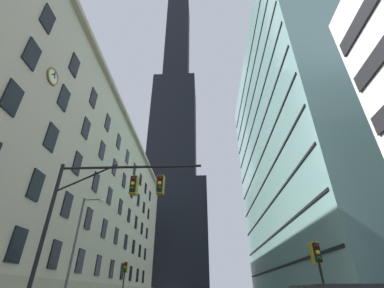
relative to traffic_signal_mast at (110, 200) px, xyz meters
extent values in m
cube|color=#B2A88E|center=(-14.26, 22.25, 7.92)|extent=(13.44, 63.67, 26.90)
cube|color=#9E937A|center=(-7.29, 22.25, 20.67)|extent=(0.70, 63.67, 0.60)
cube|color=black|center=(-7.49, 4.42, -1.53)|extent=(0.14, 1.40, 2.20)
cube|color=black|center=(-7.49, 9.42, -1.53)|extent=(0.14, 1.40, 2.20)
cube|color=black|center=(-7.49, 14.42, -1.53)|extent=(0.14, 1.40, 2.20)
cube|color=black|center=(-7.49, 19.42, -1.53)|extent=(0.14, 1.40, 2.20)
cube|color=black|center=(-7.49, 24.42, -1.53)|extent=(0.14, 1.40, 2.20)
cube|color=black|center=(-7.49, 29.42, -1.53)|extent=(0.14, 1.40, 2.20)
cube|color=black|center=(-7.49, 34.42, -1.53)|extent=(0.14, 1.40, 2.20)
cube|color=black|center=(-7.49, 39.42, -1.53)|extent=(0.14, 1.40, 2.20)
cube|color=black|center=(-7.49, 44.42, -1.53)|extent=(0.14, 1.40, 2.20)
cube|color=black|center=(-7.49, 4.42, 2.67)|extent=(0.14, 1.40, 2.20)
cube|color=black|center=(-7.49, 9.42, 2.67)|extent=(0.14, 1.40, 2.20)
cube|color=black|center=(-7.49, 14.42, 2.67)|extent=(0.14, 1.40, 2.20)
cube|color=black|center=(-7.49, 19.42, 2.67)|extent=(0.14, 1.40, 2.20)
cube|color=black|center=(-7.49, 24.42, 2.67)|extent=(0.14, 1.40, 2.20)
cube|color=black|center=(-7.49, 29.42, 2.67)|extent=(0.14, 1.40, 2.20)
cube|color=black|center=(-7.49, 34.42, 2.67)|extent=(0.14, 1.40, 2.20)
cube|color=black|center=(-7.49, 39.42, 2.67)|extent=(0.14, 1.40, 2.20)
cube|color=black|center=(-7.49, 44.42, 2.67)|extent=(0.14, 1.40, 2.20)
cube|color=black|center=(-7.49, -0.58, 6.87)|extent=(0.14, 1.40, 2.20)
cube|color=black|center=(-7.49, 4.42, 6.87)|extent=(0.14, 1.40, 2.20)
cube|color=black|center=(-7.49, 9.42, 6.87)|extent=(0.14, 1.40, 2.20)
cube|color=black|center=(-7.49, 14.42, 6.87)|extent=(0.14, 1.40, 2.20)
cube|color=black|center=(-7.49, 19.42, 6.87)|extent=(0.14, 1.40, 2.20)
cube|color=black|center=(-7.49, 24.42, 6.87)|extent=(0.14, 1.40, 2.20)
cube|color=black|center=(-7.49, 29.42, 6.87)|extent=(0.14, 1.40, 2.20)
cube|color=black|center=(-7.49, 34.42, 6.87)|extent=(0.14, 1.40, 2.20)
cube|color=black|center=(-7.49, 39.42, 6.87)|extent=(0.14, 1.40, 2.20)
cube|color=black|center=(-7.49, 44.42, 6.87)|extent=(0.14, 1.40, 2.20)
cube|color=black|center=(-7.49, -0.58, 11.07)|extent=(0.14, 1.40, 2.20)
cube|color=black|center=(-7.49, 4.42, 11.07)|extent=(0.14, 1.40, 2.20)
cube|color=black|center=(-7.49, 9.42, 11.07)|extent=(0.14, 1.40, 2.20)
cube|color=black|center=(-7.49, 14.42, 11.07)|extent=(0.14, 1.40, 2.20)
cube|color=black|center=(-7.49, 19.42, 11.07)|extent=(0.14, 1.40, 2.20)
cube|color=black|center=(-7.49, 24.42, 11.07)|extent=(0.14, 1.40, 2.20)
cube|color=black|center=(-7.49, 29.42, 11.07)|extent=(0.14, 1.40, 2.20)
cube|color=black|center=(-7.49, 34.42, 11.07)|extent=(0.14, 1.40, 2.20)
cube|color=black|center=(-7.49, 39.42, 11.07)|extent=(0.14, 1.40, 2.20)
cube|color=black|center=(-7.49, 44.42, 11.07)|extent=(0.14, 1.40, 2.20)
cube|color=black|center=(-7.49, -0.58, 15.27)|extent=(0.14, 1.40, 2.20)
cube|color=black|center=(-7.49, 4.42, 15.27)|extent=(0.14, 1.40, 2.20)
cube|color=black|center=(-7.49, 9.42, 15.27)|extent=(0.14, 1.40, 2.20)
cube|color=black|center=(-7.49, 14.42, 15.27)|extent=(0.14, 1.40, 2.20)
cube|color=black|center=(-7.49, 19.42, 15.27)|extent=(0.14, 1.40, 2.20)
cube|color=black|center=(-7.49, 24.42, 15.27)|extent=(0.14, 1.40, 2.20)
cube|color=black|center=(-7.49, 29.42, 15.27)|extent=(0.14, 1.40, 2.20)
cube|color=black|center=(-7.49, 34.42, 15.27)|extent=(0.14, 1.40, 2.20)
cube|color=black|center=(-7.49, 39.42, 15.27)|extent=(0.14, 1.40, 2.20)
cube|color=black|center=(-7.49, 44.42, 15.27)|extent=(0.14, 1.40, 2.20)
torus|color=olive|center=(-7.42, 2.15, 11.50)|extent=(0.14, 1.51, 1.51)
cylinder|color=silver|center=(-7.46, 2.15, 11.50)|extent=(0.05, 1.31, 1.31)
cube|color=black|center=(-7.39, 2.03, 11.63)|extent=(0.03, 0.31, 0.34)
cube|color=black|center=(-7.39, 2.26, 11.75)|extent=(0.03, 0.30, 0.55)
cube|color=black|center=(-7.10, 80.62, 12.24)|extent=(26.56, 26.56, 35.53)
cube|color=black|center=(-7.10, 80.62, 55.84)|extent=(18.59, 18.59, 51.68)
cube|color=black|center=(-7.10, 80.62, 113.97)|extent=(11.95, 11.95, 64.59)
cube|color=gray|center=(23.92, 25.60, 16.89)|extent=(18.92, 40.89, 44.83)
cube|color=black|center=(14.42, 25.60, -1.53)|extent=(0.12, 39.89, 0.24)
cube|color=black|center=(14.42, 25.60, 2.47)|extent=(0.12, 39.89, 0.24)
cube|color=black|center=(14.42, 25.60, 6.47)|extent=(0.12, 39.89, 0.24)
cube|color=black|center=(14.42, 25.60, 10.47)|extent=(0.12, 39.89, 0.24)
cube|color=black|center=(14.42, 25.60, 14.47)|extent=(0.12, 39.89, 0.24)
cube|color=black|center=(14.42, 25.60, 18.47)|extent=(0.12, 39.89, 0.24)
cube|color=black|center=(14.42, 25.60, 22.47)|extent=(0.12, 39.89, 0.24)
cube|color=black|center=(14.42, 25.60, 26.47)|extent=(0.12, 39.89, 0.24)
cube|color=black|center=(14.42, 25.60, 30.47)|extent=(0.12, 39.89, 0.24)
cube|color=black|center=(14.42, 25.60, 34.47)|extent=(0.12, 39.89, 0.24)
cylinder|color=black|center=(-3.10, -0.04, -1.61)|extent=(0.20, 0.20, 7.54)
cylinder|color=black|center=(0.91, -0.04, 1.91)|extent=(8.03, 0.14, 0.14)
cylinder|color=black|center=(-1.49, -0.04, 1.31)|extent=(3.30, 0.10, 1.66)
cylinder|color=black|center=(1.18, -0.04, 1.61)|extent=(0.04, 0.04, 0.60)
cube|color=black|center=(1.18, -0.04, 0.86)|extent=(0.30, 0.30, 0.90)
cube|color=olive|center=(1.18, 0.13, 0.86)|extent=(0.40, 0.40, 1.04)
sphere|color=#450808|center=(1.18, -0.20, 1.14)|extent=(0.20, 0.20, 0.20)
sphere|color=yellow|center=(1.18, -0.20, 0.86)|extent=(0.20, 0.20, 0.20)
sphere|color=#083D10|center=(1.18, -0.20, 0.58)|extent=(0.20, 0.20, 0.20)
cylinder|color=black|center=(2.65, -0.04, 1.61)|extent=(0.04, 0.04, 0.60)
cube|color=black|center=(2.65, -0.04, 0.86)|extent=(0.30, 0.30, 0.90)
cube|color=olive|center=(2.65, 0.13, 0.86)|extent=(0.40, 0.40, 1.04)
sphere|color=#450808|center=(2.65, -0.20, 1.14)|extent=(0.20, 0.20, 0.20)
sphere|color=yellow|center=(2.65, -0.20, 0.86)|extent=(0.20, 0.20, 0.20)
sphere|color=#083D10|center=(2.65, -0.20, 0.58)|extent=(0.20, 0.20, 0.20)
cylinder|color=black|center=(10.64, 0.98, -3.72)|extent=(0.12, 0.12, 3.32)
cube|color=black|center=(10.64, 0.98, -2.55)|extent=(0.30, 0.30, 0.90)
cube|color=olive|center=(10.64, 1.15, -2.55)|extent=(0.40, 0.40, 1.04)
sphere|color=#450808|center=(10.64, 0.82, -2.27)|extent=(0.20, 0.20, 0.20)
sphere|color=yellow|center=(10.64, 0.82, -2.55)|extent=(0.20, 0.20, 0.20)
sphere|color=#083D10|center=(10.64, 0.82, -2.83)|extent=(0.20, 0.20, 0.20)
cylinder|color=black|center=(-3.22, 15.78, -3.45)|extent=(0.12, 0.12, 3.85)
cube|color=black|center=(-3.22, 15.78, -2.03)|extent=(0.30, 0.30, 0.90)
cube|color=olive|center=(-3.22, 15.95, -2.03)|extent=(0.40, 0.40, 1.04)
sphere|color=#450808|center=(-3.22, 15.62, -1.75)|extent=(0.20, 0.20, 0.20)
sphere|color=yellow|center=(-3.22, 15.62, -2.03)|extent=(0.20, 0.20, 0.20)
sphere|color=#083D10|center=(-3.22, 15.62, -2.31)|extent=(0.20, 0.20, 0.20)
cylinder|color=#47474C|center=(-5.04, 7.46, -1.38)|extent=(0.18, 0.18, 8.00)
cylinder|color=#47474C|center=(-4.27, 7.46, 2.48)|extent=(1.54, 0.10, 0.10)
ellipsoid|color=#EFE5C6|center=(-3.50, 7.46, 2.38)|extent=(0.56, 0.32, 0.24)
camera|label=1|loc=(5.02, -13.25, -4.29)|focal=24.11mm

